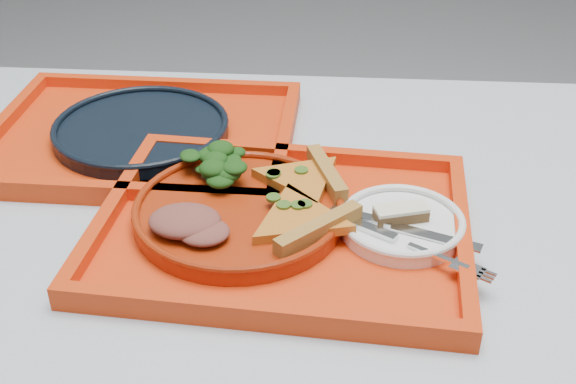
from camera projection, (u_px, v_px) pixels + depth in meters
The scene contains 13 objects.
table at pixel (426, 248), 0.99m from camera, with size 1.60×0.80×0.75m.
tray_main at pixel (283, 230), 0.89m from camera, with size 0.45×0.35×0.01m, color red.
tray_far at pixel (143, 139), 1.09m from camera, with size 0.45×0.35×0.01m, color red.
dinner_plate at pixel (239, 213), 0.89m from camera, with size 0.26×0.26×0.02m, color maroon.
side_plate at pixel (402, 226), 0.87m from camera, with size 0.15×0.15×0.01m, color white.
navy_plate at pixel (142, 131), 1.08m from camera, with size 0.26×0.26×0.02m, color black.
pizza_slice_a at pixel (299, 216), 0.86m from camera, with size 0.14×0.12×0.02m, color orange, non-canonical shape.
pizza_slice_b at pixel (302, 177), 0.93m from camera, with size 0.14×0.12×0.02m, color orange, non-canonical shape.
salad_heap at pixel (215, 164), 0.93m from camera, with size 0.09×0.08×0.04m, color black.
meat_portion at pixel (185, 221), 0.84m from camera, with size 0.09×0.07×0.03m, color brown.
dessert_bar at pixel (401, 213), 0.87m from camera, with size 0.07×0.04×0.02m.
knife at pixel (404, 228), 0.85m from camera, with size 0.18×0.02×0.01m, color silver.
fork at pixel (407, 243), 0.83m from camera, with size 0.18×0.02×0.01m, color silver.
Camera 1 is at (-0.13, -0.80, 1.28)m, focal length 45.00 mm.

